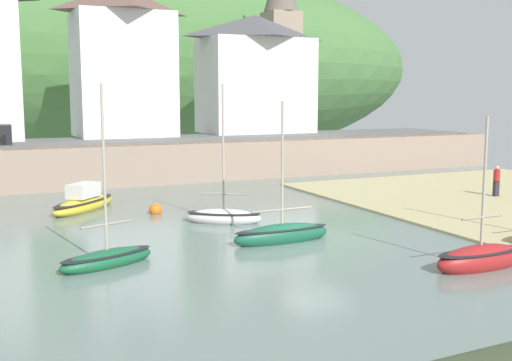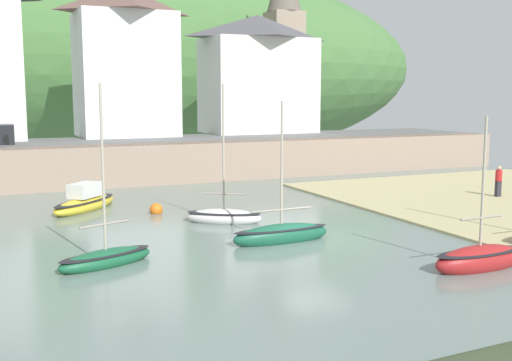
{
  "view_description": "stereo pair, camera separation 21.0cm",
  "coord_description": "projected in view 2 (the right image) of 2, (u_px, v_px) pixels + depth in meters",
  "views": [
    {
      "loc": [
        -11.72,
        -20.23,
        5.45
      ],
      "look_at": [
        -1.35,
        2.55,
        1.97
      ],
      "focal_mm": 43.92,
      "sensor_mm": 36.0,
      "label": 1
    },
    {
      "loc": [
        -11.53,
        -20.31,
        5.45
      ],
      "look_at": [
        -1.35,
        2.55,
        1.97
      ],
      "focal_mm": 43.92,
      "sensor_mm": 36.0,
      "label": 2
    }
  ],
  "objects": [
    {
      "name": "church_with_spire",
      "position": [
        284.0,
        37.0,
        54.09
      ],
      "size": [
        3.0,
        3.0,
        15.32
      ],
      "color": "gray",
      "rests_on": "ground"
    },
    {
      "name": "fishing_boat_green",
      "position": [
        224.0,
        216.0,
        26.68
      ],
      "size": [
        3.37,
        2.75,
        6.03
      ],
      "rotation": [
        0.0,
        0.0,
        -0.58
      ],
      "color": "silver",
      "rests_on": "ground"
    },
    {
      "name": "rowboat_small_beached",
      "position": [
        106.0,
        257.0,
        19.96
      ],
      "size": [
        3.43,
        2.06,
        5.92
      ],
      "rotation": [
        0.0,
        0.0,
        0.36
      ],
      "color": "#195B38",
      "rests_on": "ground"
    },
    {
      "name": "person_on_slipway",
      "position": [
        499.0,
        180.0,
        32.72
      ],
      "size": [
        0.34,
        0.34,
        1.62
      ],
      "color": "#282833",
      "rests_on": "ground"
    },
    {
      "name": "hillside_backdrop",
      "position": [
        107.0,
        66.0,
        73.7
      ],
      "size": [
        80.0,
        44.0,
        24.7
      ],
      "color": "#45723A",
      "rests_on": "ground"
    },
    {
      "name": "waterfront_building_right",
      "position": [
        258.0,
        73.0,
        49.19
      ],
      "size": [
        8.59,
        5.7,
        9.13
      ],
      "color": "silver",
      "rests_on": "ground"
    },
    {
      "name": "sailboat_blue_trim",
      "position": [
        85.0,
        202.0,
        29.61
      ],
      "size": [
        4.04,
        4.2,
        1.45
      ],
      "rotation": [
        0.0,
        0.0,
        0.82
      ],
      "color": "gold",
      "rests_on": "ground"
    },
    {
      "name": "motorboat_with_cabin",
      "position": [
        281.0,
        234.0,
        23.15
      ],
      "size": [
        3.92,
        1.03,
        5.4
      ],
      "rotation": [
        0.0,
        0.0,
        0.03
      ],
      "color": "#19583E",
      "rests_on": "ground"
    },
    {
      "name": "quay_seawall",
      "position": [
        179.0,
        159.0,
        39.42
      ],
      "size": [
        48.0,
        9.4,
        2.4
      ],
      "color": "gray",
      "rests_on": "ground"
    },
    {
      "name": "mooring_buoy",
      "position": [
        156.0,
        209.0,
        28.71
      ],
      "size": [
        0.6,
        0.6,
        0.6
      ],
      "color": "orange",
      "rests_on": "ground"
    },
    {
      "name": "waterfront_building_centre",
      "position": [
        125.0,
        61.0,
        44.87
      ],
      "size": [
        7.0,
        5.89,
        10.64
      ],
      "color": "white",
      "rests_on": "ground"
    },
    {
      "name": "sailboat_nearest_shore",
      "position": [
        480.0,
        259.0,
        19.6
      ],
      "size": [
        3.44,
        1.13,
        4.98
      ],
      "rotation": [
        0.0,
        0.0,
        0.02
      ],
      "color": "maroon",
      "rests_on": "ground"
    }
  ]
}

